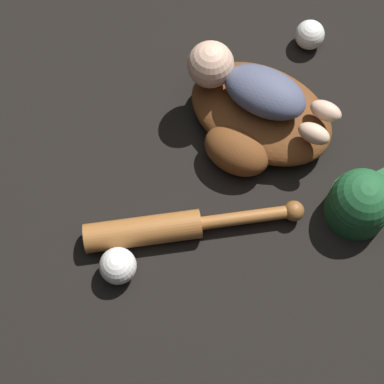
{
  "coord_description": "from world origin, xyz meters",
  "views": [
    {
      "loc": [
        -0.12,
        0.75,
        1.31
      ],
      "look_at": [
        0.04,
        0.24,
        0.07
      ],
      "focal_mm": 60.0,
      "sensor_mm": 36.0,
      "label": 1
    }
  ],
  "objects_px": {
    "baseball_glove": "(257,119)",
    "baseball": "(118,266)",
    "baseball_spare": "(310,35)",
    "baseball_cap": "(361,202)",
    "baby_figure": "(250,85)",
    "baseball_bat": "(168,228)"
  },
  "relations": [
    {
      "from": "baseball_glove",
      "to": "baseball",
      "type": "xyz_separation_m",
      "value": [
        0.18,
        0.42,
        -0.01
      ]
    },
    {
      "from": "baseball",
      "to": "baseball_spare",
      "type": "relative_size",
      "value": 1.08
    },
    {
      "from": "baby_figure",
      "to": "baseball_cap",
      "type": "bearing_deg",
      "value": 152.6
    },
    {
      "from": "baseball_glove",
      "to": "baseball_cap",
      "type": "relative_size",
      "value": 1.95
    },
    {
      "from": "baseball_bat",
      "to": "baseball",
      "type": "height_order",
      "value": "baseball"
    },
    {
      "from": "baby_figure",
      "to": "baseball",
      "type": "xyz_separation_m",
      "value": [
        0.14,
        0.44,
        -0.1
      ]
    },
    {
      "from": "baseball_cap",
      "to": "baby_figure",
      "type": "bearing_deg",
      "value": -27.4
    },
    {
      "from": "baby_figure",
      "to": "baseball_cap",
      "type": "height_order",
      "value": "baby_figure"
    },
    {
      "from": "baseball_glove",
      "to": "baby_figure",
      "type": "distance_m",
      "value": 0.1
    },
    {
      "from": "baseball_glove",
      "to": "baseball_cap",
      "type": "xyz_separation_m",
      "value": [
        -0.27,
        0.13,
        0.01
      ]
    },
    {
      "from": "baseball_glove",
      "to": "baseball_cap",
      "type": "distance_m",
      "value": 0.3
    },
    {
      "from": "baseball_spare",
      "to": "baseball_cap",
      "type": "relative_size",
      "value": 0.37
    },
    {
      "from": "baseball_glove",
      "to": "baseball_bat",
      "type": "bearing_deg",
      "value": 70.87
    },
    {
      "from": "baseball_glove",
      "to": "baby_figure",
      "type": "bearing_deg",
      "value": -38.13
    },
    {
      "from": "baseball_glove",
      "to": "baseball",
      "type": "height_order",
      "value": "baseball_glove"
    },
    {
      "from": "baby_figure",
      "to": "baseball_spare",
      "type": "relative_size",
      "value": 4.95
    },
    {
      "from": "baseball",
      "to": "baby_figure",
      "type": "bearing_deg",
      "value": -107.97
    },
    {
      "from": "baby_figure",
      "to": "baseball_glove",
      "type": "bearing_deg",
      "value": 141.87
    },
    {
      "from": "baseball_glove",
      "to": "baseball_bat",
      "type": "xyz_separation_m",
      "value": [
        0.11,
        0.31,
        -0.02
      ]
    },
    {
      "from": "baseball_bat",
      "to": "baseball",
      "type": "relative_size",
      "value": 5.63
    },
    {
      "from": "baby_figure",
      "to": "baseball",
      "type": "height_order",
      "value": "baby_figure"
    },
    {
      "from": "baby_figure",
      "to": "baseball_cap",
      "type": "distance_m",
      "value": 0.34
    }
  ]
}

